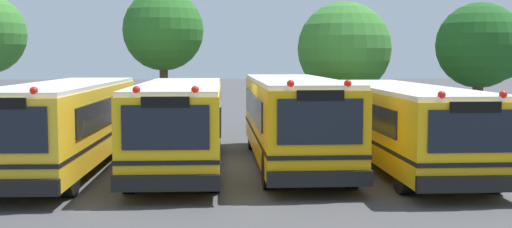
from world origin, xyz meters
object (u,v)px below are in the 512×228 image
(school_bus_2, at_px, (293,117))
(school_bus_0, at_px, (67,122))
(school_bus_1, at_px, (180,121))
(tree_1, at_px, (165,30))
(tree_3, at_px, (484,47))
(tree_2, at_px, (343,47))
(school_bus_3, at_px, (400,121))

(school_bus_2, bearing_deg, school_bus_0, 2.56)
(school_bus_1, relative_size, tree_1, 1.58)
(school_bus_1, relative_size, tree_3, 1.74)
(school_bus_1, relative_size, tree_2, 1.70)
(school_bus_2, relative_size, tree_2, 1.75)
(tree_1, xyz_separation_m, tree_3, (13.72, -1.42, -0.75))
(school_bus_3, distance_m, tree_3, 9.71)
(school_bus_3, height_order, tree_1, tree_1)
(school_bus_3, relative_size, tree_2, 1.94)
(tree_3, bearing_deg, tree_2, 164.91)
(school_bus_1, bearing_deg, tree_3, -148.43)
(school_bus_3, bearing_deg, school_bus_2, -4.73)
(school_bus_0, height_order, school_bus_2, school_bus_2)
(tree_2, bearing_deg, school_bus_1, -126.61)
(school_bus_0, bearing_deg, tree_1, -102.59)
(school_bus_2, height_order, tree_3, tree_3)
(school_bus_0, height_order, school_bus_1, school_bus_0)
(tree_1, bearing_deg, school_bus_0, -103.94)
(school_bus_0, relative_size, tree_1, 1.72)
(school_bus_2, bearing_deg, tree_3, -142.09)
(school_bus_1, xyz_separation_m, tree_1, (-1.16, 8.96, 3.12))
(school_bus_1, bearing_deg, school_bus_3, -178.11)
(school_bus_2, relative_size, tree_1, 1.63)
(school_bus_1, xyz_separation_m, school_bus_3, (6.73, 0.15, -0.05))
(school_bus_2, height_order, tree_2, tree_2)
(school_bus_0, distance_m, tree_3, 17.72)
(school_bus_0, bearing_deg, school_bus_3, -178.44)
(tree_2, bearing_deg, school_bus_3, -90.23)
(school_bus_0, height_order, tree_3, tree_3)
(school_bus_1, height_order, tree_1, tree_1)
(school_bus_1, relative_size, school_bus_3, 0.88)
(school_bus_2, relative_size, school_bus_3, 0.90)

